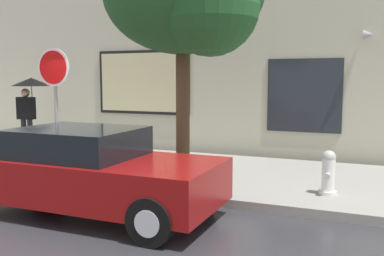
% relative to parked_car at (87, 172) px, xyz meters
% --- Properties ---
extents(ground_plane, '(60.00, 60.00, 0.00)m').
position_rel_parked_car_xyz_m(ground_plane, '(-0.65, 0.10, -0.67)').
color(ground_plane, '#333338').
extents(sidewalk, '(20.00, 4.00, 0.15)m').
position_rel_parked_car_xyz_m(sidewalk, '(-0.65, 3.10, -0.59)').
color(sidewalk, gray).
rests_on(sidewalk, ground).
extents(building_facade, '(20.00, 0.67, 7.00)m').
position_rel_parked_car_xyz_m(building_facade, '(-0.65, 5.60, 2.81)').
color(building_facade, beige).
rests_on(building_facade, ground).
extents(parked_car, '(4.13, 1.83, 1.35)m').
position_rel_parked_car_xyz_m(parked_car, '(0.00, 0.00, 0.00)').
color(parked_car, maroon).
rests_on(parked_car, ground).
extents(fire_hydrant, '(0.30, 0.44, 0.76)m').
position_rel_parked_car_xyz_m(fire_hydrant, '(3.42, 2.08, -0.15)').
color(fire_hydrant, white).
rests_on(fire_hydrant, sidewalk).
extents(pedestrian_with_umbrella, '(1.06, 1.06, 1.99)m').
position_rel_parked_car_xyz_m(pedestrian_with_umbrella, '(-4.53, 3.65, 1.08)').
color(pedestrian_with_umbrella, black).
rests_on(pedestrian_with_umbrella, sidewalk).
extents(stop_sign, '(0.76, 0.10, 2.57)m').
position_rel_parked_car_xyz_m(stop_sign, '(-1.81, 1.45, 1.29)').
color(stop_sign, gray).
rests_on(stop_sign, sidewalk).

